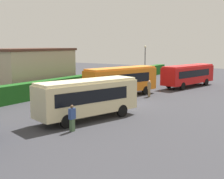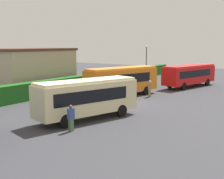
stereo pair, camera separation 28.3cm
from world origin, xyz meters
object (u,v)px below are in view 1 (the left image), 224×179
Objects in this scene: bus_orange at (122,80)px; bus_red at (188,74)px; person_left at (72,117)px; person_center at (149,88)px; bus_cream at (88,97)px; lamppost at (145,59)px.

bus_orange is 0.95× the size of bus_red.
bus_orange is 14.81m from person_left.
person_center is (-10.38, 1.01, -0.75)m from bus_red.
bus_cream is at bearing -168.51° from bus_red.
bus_orange is 5.25× the size of person_left.
lamppost is at bearing 33.68° from bus_cream.
lamppost reaches higher than bus_red.
lamppost is (14.82, 4.43, 1.64)m from bus_orange.
person_left is 30.35m from lamppost.
lamppost is at bearing 82.04° from bus_red.
bus_cream reaches higher than person_center.
bus_orange reaches higher than bus_cream.
bus_orange is 15.56m from lamppost.
bus_cream is at bearing -146.58° from bus_orange.
bus_cream is at bearing -163.07° from lamppost.
lamppost is (28.90, 8.93, 2.57)m from person_left.
person_center is at bearing -151.58° from lamppost.
person_left is at bearing -144.19° from bus_cream.
bus_cream is at bearing -29.45° from person_center.
person_center is at bearing -50.46° from bus_orange.
bus_orange is 5.14× the size of person_center.
person_left is (-14.08, -4.50, -0.92)m from bus_orange.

